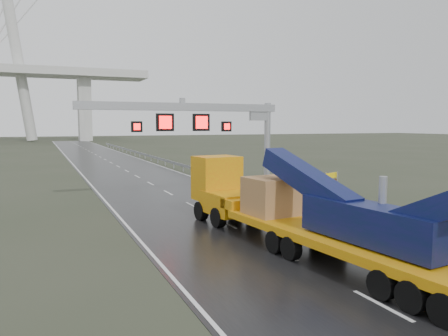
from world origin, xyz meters
name	(u,v)px	position (x,y,z in m)	size (l,w,h in m)	color
ground	(341,284)	(0.00, 0.00, 0.00)	(400.00, 400.00, 0.00)	#2E3525
road	(127,171)	(0.00, 40.00, 0.01)	(11.00, 200.00, 0.02)	black
guardrail	(204,171)	(6.10, 30.00, 0.70)	(0.20, 140.00, 1.40)	gray
sign_gantry	(210,124)	(2.10, 17.99, 5.61)	(14.90, 1.20, 7.42)	#B5B5B0
heavy_haul_truck	(286,208)	(0.88, 5.13, 1.73)	(4.73, 19.14, 4.46)	#CE700B
exit_sign_pair	(331,182)	(9.00, 12.58, 1.60)	(1.27, 0.51, 2.29)	#9FA1A8
striped_barrier	(254,189)	(6.00, 18.45, 0.49)	(0.58, 0.31, 0.97)	red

